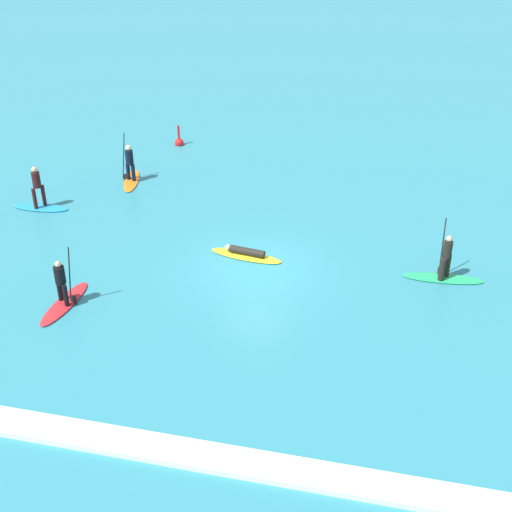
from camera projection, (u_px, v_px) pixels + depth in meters
The scene contains 8 objects.
ground_plane at pixel (256, 268), 25.60m from camera, with size 120.00×120.00×0.00m, color teal.
surfer_on_orange_board at pixel (130, 170), 31.76m from camera, with size 1.20×2.53×2.29m.
surfer_on_yellow_board at pixel (246, 254), 26.22m from camera, with size 2.84×1.07×0.38m.
surfer_on_green_board at pixel (444, 268), 24.71m from camera, with size 2.87×0.85×2.25m.
surfer_on_red_board at pixel (63, 293), 23.35m from camera, with size 0.93×2.79×2.22m.
surfer_on_blue_board at pixel (39, 196), 29.44m from camera, with size 2.45×0.89×1.89m.
marker_buoy at pixel (179, 142), 35.75m from camera, with size 0.46×0.46×1.15m.
wave_crest at pixel (175, 451), 17.83m from camera, with size 16.76×0.90×0.18m, color white.
Camera 1 is at (4.84, -21.24, 13.47)m, focal length 49.44 mm.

